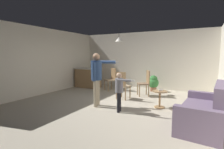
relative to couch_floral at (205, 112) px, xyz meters
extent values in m
plane|color=#B2A893|center=(-2.68, 0.69, -0.33)|extent=(7.68, 7.68, 0.00)
cube|color=silver|center=(-2.68, 3.89, 1.02)|extent=(6.40, 0.10, 2.70)
cube|color=silver|center=(-5.88, 0.69, 1.02)|extent=(0.10, 6.40, 2.70)
cube|color=slate|center=(-0.06, 0.01, -0.11)|extent=(0.98, 1.51, 0.45)
cube|color=slate|center=(0.27, -0.02, 0.39)|extent=(0.33, 1.45, 0.55)
cube|color=slate|center=(-0.13, -0.80, -0.02)|extent=(0.86, 0.26, 0.63)
cube|color=slate|center=(0.02, 0.81, -0.02)|extent=(0.86, 0.26, 0.63)
cylinder|color=#99754C|center=(0.20, -0.82, -0.30)|extent=(0.05, 0.05, 0.06)
cylinder|color=#99754C|center=(0.34, 0.77, -0.30)|extent=(0.05, 0.05, 0.06)
cylinder|color=#99754C|center=(-0.45, -0.76, -0.30)|extent=(0.05, 0.05, 0.06)
cylinder|color=#99754C|center=(-0.31, 0.83, -0.30)|extent=(0.05, 0.05, 0.06)
cube|color=#99754C|center=(-5.13, 2.69, 0.12)|extent=(1.20, 0.60, 0.91)
cube|color=beige|center=(-5.13, 2.69, 0.60)|extent=(1.26, 0.66, 0.04)
cylinder|color=#99754C|center=(-1.20, 0.96, 0.17)|extent=(0.44, 0.44, 0.03)
cylinder|color=#99754C|center=(-1.20, 0.96, -0.09)|extent=(0.06, 0.06, 0.49)
cylinder|color=#99754C|center=(-1.20, 0.96, -0.32)|extent=(0.31, 0.31, 0.03)
cylinder|color=tan|center=(-3.00, 0.28, 0.09)|extent=(0.12, 0.12, 0.83)
cylinder|color=tan|center=(-2.96, 0.11, 0.09)|extent=(0.12, 0.12, 0.83)
cylinder|color=navy|center=(-2.98, 0.19, 0.80)|extent=(0.33, 0.33, 0.59)
sphere|color=#9E7556|center=(-2.98, 0.19, 1.21)|extent=(0.23, 0.23, 0.23)
cylinder|color=navy|center=(-2.74, 0.43, 1.05)|extent=(0.56, 0.20, 0.10)
cube|color=white|center=(-2.44, 0.49, 1.05)|extent=(0.13, 0.06, 0.04)
cylinder|color=navy|center=(-2.94, 0.01, 0.77)|extent=(0.10, 0.10, 0.56)
cylinder|color=black|center=(-2.13, 0.08, -0.05)|extent=(0.08, 0.08, 0.56)
cylinder|color=black|center=(-2.11, -0.03, -0.05)|extent=(0.08, 0.08, 0.56)
cylinder|color=slate|center=(-2.12, 0.02, 0.43)|extent=(0.22, 0.22, 0.40)
sphere|color=#D8AD8C|center=(-2.12, 0.02, 0.70)|extent=(0.15, 0.15, 0.15)
cylinder|color=slate|center=(-2.14, 0.15, 0.41)|extent=(0.07, 0.07, 0.37)
cylinder|color=slate|center=(-1.92, -0.08, 0.59)|extent=(0.38, 0.12, 0.07)
cube|color=white|center=(-1.70, -0.05, 0.59)|extent=(0.13, 0.05, 0.04)
cylinder|color=#99754C|center=(-1.89, 2.16, -0.11)|extent=(0.04, 0.04, 0.45)
cylinder|color=#99754C|center=(-2.07, 2.47, -0.11)|extent=(0.04, 0.04, 0.45)
cylinder|color=#99754C|center=(-2.20, 1.97, -0.11)|extent=(0.04, 0.04, 0.45)
cylinder|color=#99754C|center=(-2.38, 2.28, -0.11)|extent=(0.04, 0.04, 0.45)
cube|color=#7F664C|center=(-2.14, 2.22, 0.14)|extent=(0.58, 0.58, 0.05)
cube|color=#99754C|center=(-1.97, 2.32, 0.42)|extent=(0.23, 0.34, 0.50)
cylinder|color=#99754C|center=(-2.81, 1.26, -0.11)|extent=(0.04, 0.04, 0.45)
cylinder|color=#99754C|center=(-2.45, 1.23, -0.11)|extent=(0.04, 0.04, 0.45)
cylinder|color=#99754C|center=(-2.78, 1.62, -0.11)|extent=(0.04, 0.04, 0.45)
cylinder|color=#99754C|center=(-2.43, 1.59, -0.11)|extent=(0.04, 0.04, 0.45)
cube|color=tan|center=(-2.62, 1.42, 0.14)|extent=(0.45, 0.45, 0.05)
cube|color=#99754C|center=(-2.64, 1.23, 0.42)|extent=(0.38, 0.07, 0.50)
cylinder|color=#99754C|center=(-3.54, 2.57, -0.11)|extent=(0.04, 0.04, 0.45)
cylinder|color=#99754C|center=(-3.84, 2.76, -0.11)|extent=(0.04, 0.04, 0.45)
cylinder|color=#99754C|center=(-3.74, 2.26, -0.11)|extent=(0.04, 0.04, 0.45)
cylinder|color=#99754C|center=(-4.04, 2.46, -0.11)|extent=(0.04, 0.04, 0.45)
cube|color=#997F60|center=(-3.79, 2.51, 0.14)|extent=(0.58, 0.58, 0.05)
cube|color=#99754C|center=(-3.68, 2.67, 0.42)|extent=(0.34, 0.24, 0.50)
cylinder|color=brown|center=(-2.00, 3.27, -0.23)|extent=(0.27, 0.27, 0.21)
sphere|color=#387F3D|center=(-2.00, 3.27, 0.04)|extent=(0.46, 0.46, 0.46)
sphere|color=#387F3D|center=(-2.00, 3.27, 0.20)|extent=(0.35, 0.35, 0.35)
cube|color=white|center=(-1.19, 1.00, 0.21)|extent=(0.13, 0.10, 0.04)
cone|color=silver|center=(-3.25, 2.33, 1.92)|extent=(0.32, 0.32, 0.20)
cylinder|color=black|center=(-3.25, 2.33, 2.19)|extent=(0.01, 0.01, 0.36)
camera|label=1|loc=(-0.08, -4.21, 1.26)|focal=27.52mm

